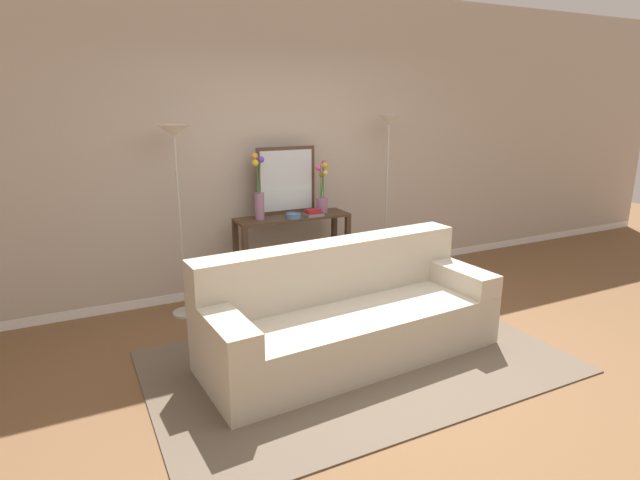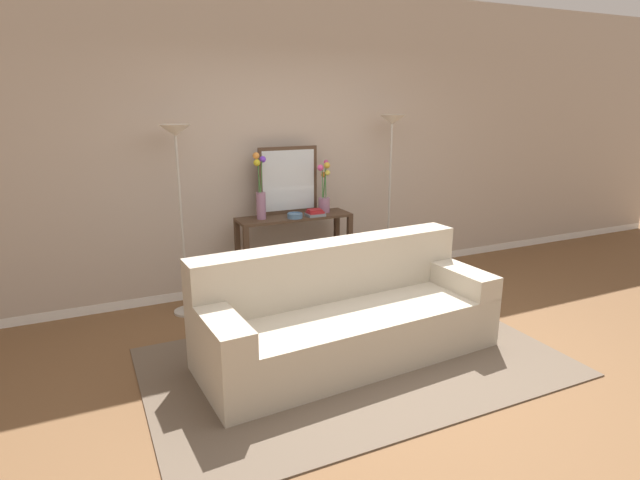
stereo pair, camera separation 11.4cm
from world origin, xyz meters
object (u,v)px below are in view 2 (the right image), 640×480
(wall_mirror, at_px, (288,180))
(vase_short_flowers, at_px, (324,193))
(floor_lamp_right, at_px, (391,152))
(book_row_under_console, at_px, (265,294))
(book_stack, at_px, (315,213))
(couch, at_px, (346,318))
(console_table, at_px, (295,242))
(vase_tall_flowers, at_px, (260,193))
(fruit_bowl, at_px, (295,215))
(floor_lamp_left, at_px, (178,168))

(wall_mirror, relative_size, vase_short_flowers, 1.26)
(floor_lamp_right, height_order, book_row_under_console, floor_lamp_right)
(vase_short_flowers, height_order, book_stack, vase_short_flowers)
(couch, relative_size, book_stack, 13.31)
(console_table, xyz_separation_m, vase_tall_flowers, (-0.35, 0.00, 0.53))
(book_stack, bearing_deg, fruit_bowl, -178.62)
(couch, height_order, wall_mirror, wall_mirror)
(couch, distance_m, book_stack, 1.45)
(floor_lamp_right, distance_m, fruit_bowl, 1.29)
(console_table, xyz_separation_m, vase_short_flowers, (0.35, 0.03, 0.47))
(book_row_under_console, bearing_deg, fruit_bowl, -19.21)
(floor_lamp_left, distance_m, vase_short_flowers, 1.51)
(console_table, xyz_separation_m, floor_lamp_right, (1.12, -0.01, 0.86))
(fruit_bowl, distance_m, book_stack, 0.22)
(wall_mirror, bearing_deg, book_stack, -52.16)
(floor_lamp_right, distance_m, vase_short_flowers, 0.87)
(book_stack, bearing_deg, floor_lamp_right, 5.63)
(couch, height_order, floor_lamp_right, floor_lamp_right)
(vase_short_flowers, xyz_separation_m, book_stack, (-0.16, -0.13, -0.17))
(floor_lamp_right, distance_m, vase_tall_flowers, 1.51)
(couch, bearing_deg, fruit_bowl, 85.17)
(console_table, xyz_separation_m, wall_mirror, (-0.00, 0.14, 0.61))
(floor_lamp_left, bearing_deg, console_table, 0.33)
(floor_lamp_left, relative_size, book_row_under_console, 6.37)
(wall_mirror, distance_m, book_stack, 0.44)
(vase_tall_flowers, bearing_deg, console_table, -0.49)
(book_stack, bearing_deg, vase_short_flowers, 37.84)
(console_table, relative_size, floor_lamp_right, 0.64)
(floor_lamp_left, xyz_separation_m, wall_mirror, (1.12, 0.15, -0.21))
(vase_tall_flowers, bearing_deg, book_row_under_console, -11.50)
(vase_tall_flowers, height_order, book_row_under_console, vase_tall_flowers)
(vase_tall_flowers, xyz_separation_m, fruit_bowl, (0.31, -0.11, -0.23))
(floor_lamp_left, xyz_separation_m, vase_tall_flowers, (0.77, 0.01, -0.29))
(console_table, height_order, vase_tall_flowers, vase_tall_flowers)
(floor_lamp_right, bearing_deg, wall_mirror, 172.47)
(vase_tall_flowers, bearing_deg, fruit_bowl, -18.86)
(book_stack, distance_m, book_row_under_console, 0.98)
(floor_lamp_left, height_order, fruit_bowl, floor_lamp_left)
(floor_lamp_left, distance_m, book_stack, 1.41)
(vase_short_flowers, bearing_deg, couch, -109.11)
(couch, bearing_deg, console_table, 84.06)
(console_table, height_order, floor_lamp_right, floor_lamp_right)
(vase_tall_flowers, relative_size, book_stack, 3.60)
(floor_lamp_right, xyz_separation_m, fruit_bowl, (-1.16, -0.10, -0.56))
(floor_lamp_right, height_order, vase_short_flowers, floor_lamp_right)
(console_table, height_order, book_stack, book_stack)
(floor_lamp_left, relative_size, wall_mirror, 2.60)
(vase_tall_flowers, bearing_deg, floor_lamp_right, -0.37)
(couch, relative_size, fruit_bowl, 15.93)
(console_table, distance_m, book_stack, 0.37)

